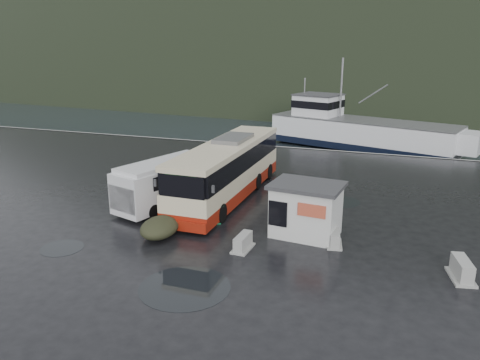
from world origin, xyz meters
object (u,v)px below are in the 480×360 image
(waste_bin_right, at_px, (304,233))
(coach_bus, at_px, (228,197))
(dome_tent, at_px, (160,236))
(fishing_trawler, at_px, (362,136))
(white_van, at_px, (166,206))
(waste_bin_left, at_px, (212,221))
(jersey_barrier_b, at_px, (334,245))
(jersey_barrier_a, at_px, (243,249))
(ticket_kiosk, at_px, (305,235))
(jersey_barrier_c, at_px, (460,278))

(waste_bin_right, bearing_deg, coach_bus, 143.42)
(coach_bus, relative_size, dome_tent, 5.23)
(coach_bus, relative_size, fishing_trawler, 0.57)
(coach_bus, height_order, waste_bin_right, coach_bus)
(white_van, height_order, dome_tent, white_van)
(waste_bin_left, distance_m, dome_tent, 3.26)
(dome_tent, bearing_deg, jersey_barrier_b, 12.55)
(jersey_barrier_b, bearing_deg, fishing_trawler, 92.76)
(white_van, bearing_deg, jersey_barrier_a, -17.07)
(ticket_kiosk, relative_size, fishing_trawler, 0.15)
(jersey_barrier_b, xyz_separation_m, fishing_trawler, (-1.40, 29.16, 0.00))
(jersey_barrier_b, bearing_deg, waste_bin_left, 172.31)
(waste_bin_left, height_order, jersey_barrier_b, waste_bin_left)
(coach_bus, height_order, ticket_kiosk, coach_bus)
(ticket_kiosk, distance_m, fishing_trawler, 28.40)
(coach_bus, distance_m, jersey_barrier_b, 9.16)
(waste_bin_right, distance_m, fishing_trawler, 28.24)
(ticket_kiosk, bearing_deg, jersey_barrier_a, -125.92)
(dome_tent, xyz_separation_m, jersey_barrier_a, (4.44, -0.06, 0.00))
(jersey_barrier_c, bearing_deg, coach_bus, 151.92)
(ticket_kiosk, bearing_deg, coach_bus, 148.75)
(waste_bin_right, bearing_deg, dome_tent, -157.57)
(jersey_barrier_a, bearing_deg, fishing_trawler, 85.21)
(waste_bin_left, distance_m, jersey_barrier_a, 3.98)
(waste_bin_left, distance_m, waste_bin_right, 5.11)
(waste_bin_left, relative_size, dome_tent, 0.55)
(dome_tent, bearing_deg, waste_bin_left, 59.10)
(jersey_barrier_a, distance_m, jersey_barrier_c, 9.46)
(white_van, bearing_deg, waste_bin_right, 7.56)
(waste_bin_left, xyz_separation_m, dome_tent, (-1.67, -2.80, 0.00))
(jersey_barrier_c, height_order, fishing_trawler, fishing_trawler)
(dome_tent, bearing_deg, jersey_barrier_a, -0.76)
(jersey_barrier_a, distance_m, fishing_trawler, 31.21)
(white_van, distance_m, jersey_barrier_a, 7.72)
(white_van, xyz_separation_m, waste_bin_left, (3.60, -1.51, 0.00))
(waste_bin_right, relative_size, jersey_barrier_b, 1.03)
(dome_tent, height_order, jersey_barrier_c, dome_tent)
(fishing_trawler, bearing_deg, jersey_barrier_b, -69.62)
(waste_bin_right, relative_size, jersey_barrier_a, 0.99)
(ticket_kiosk, distance_m, jersey_barrier_b, 1.76)
(waste_bin_right, distance_m, ticket_kiosk, 0.18)
(coach_bus, xyz_separation_m, waste_bin_left, (0.73, -4.34, 0.00))
(waste_bin_right, xyz_separation_m, ticket_kiosk, (0.08, -0.17, 0.00))
(ticket_kiosk, height_order, fishing_trawler, fishing_trawler)
(white_van, xyz_separation_m, waste_bin_right, (8.71, -1.50, 0.00))
(fishing_trawler, bearing_deg, waste_bin_right, -72.91)
(fishing_trawler, bearing_deg, coach_bus, -86.70)
(jersey_barrier_b, bearing_deg, jersey_barrier_c, -16.91)
(coach_bus, height_order, white_van, coach_bus)
(waste_bin_left, height_order, jersey_barrier_a, waste_bin_left)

